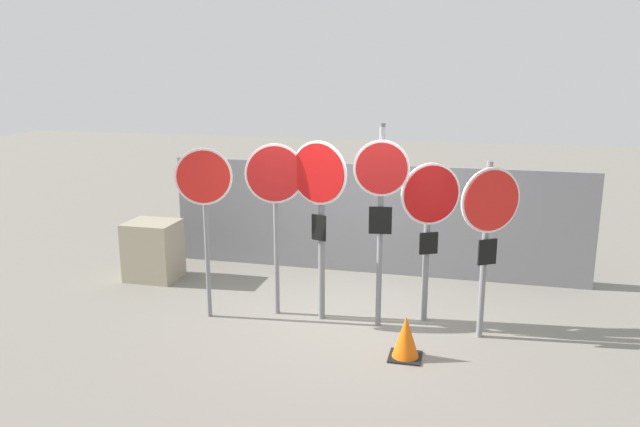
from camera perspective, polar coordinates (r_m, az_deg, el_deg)
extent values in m
plane|color=gray|center=(8.21, 2.60, -9.58)|extent=(40.00, 40.00, 0.00)
cube|color=slate|center=(9.76, 4.90, -0.51)|extent=(6.53, 0.12, 1.73)
cylinder|color=slate|center=(8.06, -10.33, -2.28)|extent=(0.06, 0.06, 2.11)
cylinder|color=white|center=(7.83, -10.60, 3.33)|extent=(0.68, 0.27, 0.71)
cylinder|color=red|center=(7.82, -10.61, 3.31)|extent=(0.62, 0.25, 0.65)
cylinder|color=slate|center=(8.06, -4.03, -2.31)|extent=(0.06, 0.06, 2.05)
cylinder|color=white|center=(7.81, -4.15, 3.66)|extent=(0.74, 0.21, 0.76)
cylinder|color=red|center=(7.80, -4.16, 3.64)|extent=(0.68, 0.19, 0.70)
cylinder|color=slate|center=(7.85, 0.15, -1.80)|extent=(0.08, 0.08, 2.29)
cylinder|color=white|center=(7.62, -0.11, 3.73)|extent=(0.76, 0.27, 0.79)
cylinder|color=#AD0F0F|center=(7.61, -0.18, 3.71)|extent=(0.70, 0.25, 0.73)
cube|color=black|center=(7.77, -0.11, -1.30)|extent=(0.20, 0.09, 0.33)
cylinder|color=slate|center=(7.62, 5.52, -1.33)|extent=(0.07, 0.07, 2.55)
cylinder|color=white|center=(7.41, 5.65, 4.14)|extent=(0.67, 0.12, 0.67)
cylinder|color=red|center=(7.39, 5.65, 4.12)|extent=(0.61, 0.11, 0.61)
cube|color=black|center=(7.54, 5.54, -0.63)|extent=(0.28, 0.06, 0.34)
cylinder|color=slate|center=(7.95, 9.71, -2.91)|extent=(0.08, 0.08, 1.99)
cylinder|color=white|center=(7.74, 10.09, 1.78)|extent=(0.69, 0.37, 0.77)
cylinder|color=#AD0F0F|center=(7.72, 10.14, 1.75)|extent=(0.64, 0.35, 0.71)
cube|color=black|center=(7.88, 9.90, -2.70)|extent=(0.22, 0.13, 0.28)
cylinder|color=slate|center=(7.57, 14.79, -3.40)|extent=(0.07, 0.07, 2.14)
cylinder|color=white|center=(7.37, 15.34, 1.17)|extent=(0.66, 0.43, 0.77)
cylinder|color=red|center=(7.35, 15.42, 1.14)|extent=(0.61, 0.40, 0.71)
cube|color=black|center=(7.52, 15.06, -3.41)|extent=(0.21, 0.15, 0.31)
cube|color=black|center=(7.25, 7.79, -12.85)|extent=(0.36, 0.36, 0.02)
cone|color=#E05B0C|center=(7.14, 7.85, -11.07)|extent=(0.30, 0.30, 0.48)
cube|color=#9E937A|center=(9.88, -15.01, -3.26)|extent=(0.75, 0.65, 0.90)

